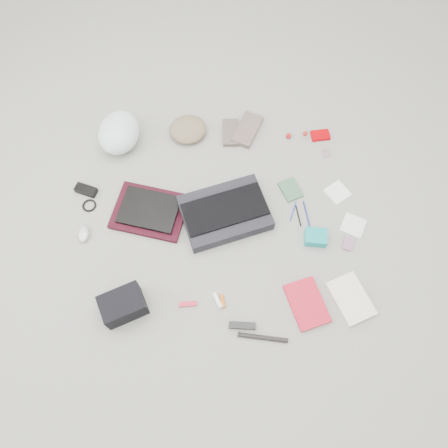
{
  "coord_description": "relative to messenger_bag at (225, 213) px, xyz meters",
  "views": [
    {
      "loc": [
        -0.08,
        -0.95,
        2.11
      ],
      "look_at": [
        0.0,
        0.0,
        0.05
      ],
      "focal_mm": 35.0,
      "sensor_mm": 36.0,
      "label": 1
    }
  ],
  "objects": [
    {
      "name": "laptop_sleeve",
      "position": [
        -0.4,
        0.05,
        -0.02
      ],
      "size": [
        0.45,
        0.39,
        0.03
      ],
      "primitive_type": "cube",
      "rotation": [
        0.0,
        0.0,
        -0.31
      ],
      "color": "black",
      "rests_on": "ground_plane"
    },
    {
      "name": "multitool",
      "position": [
        -0.22,
        -0.47,
        -0.03
      ],
      "size": [
        0.09,
        0.02,
        0.01
      ],
      "primitive_type": "cube",
      "rotation": [
        0.0,
        0.0,
        0.01
      ],
      "color": "red",
      "rests_on": "ground_plane"
    },
    {
      "name": "power_brick",
      "position": [
        -0.75,
        0.21,
        -0.02
      ],
      "size": [
        0.13,
        0.1,
        0.03
      ],
      "primitive_type": "cube",
      "rotation": [
        0.0,
        0.0,
        -0.42
      ],
      "color": "black",
      "rests_on": "ground_plane"
    },
    {
      "name": "toiletry_tube_orange",
      "position": [
        -0.05,
        -0.47,
        -0.03
      ],
      "size": [
        0.03,
        0.07,
        0.02
      ],
      "primitive_type": "cylinder",
      "rotation": [
        1.57,
        0.0,
        0.1
      ],
      "color": "#D15D13",
      "rests_on": "ground_plane"
    },
    {
      "name": "pen_blue",
      "position": [
        0.37,
        -0.0,
        -0.03
      ],
      "size": [
        0.05,
        0.11,
        0.01
      ],
      "primitive_type": "cylinder",
      "rotation": [
        1.57,
        0.0,
        -0.4
      ],
      "color": "#1D369E",
      "rests_on": "ground_plane"
    },
    {
      "name": "altoids_tin",
      "position": [
        0.6,
        0.47,
        -0.03
      ],
      "size": [
        0.11,
        0.07,
        0.02
      ],
      "primitive_type": "cube",
      "rotation": [
        0.0,
        0.0,
        0.05
      ],
      "color": "#B60007",
      "rests_on": "ground_plane"
    },
    {
      "name": "pen_black",
      "position": [
        0.39,
        -0.03,
        -0.03
      ],
      "size": [
        0.02,
        0.12,
        0.01
      ],
      "primitive_type": "cylinder",
      "rotation": [
        1.57,
        0.0,
        0.07
      ],
      "color": "black",
      "rests_on": "ground_plane"
    },
    {
      "name": "cable_coil",
      "position": [
        -0.73,
        0.12,
        -0.03
      ],
      "size": [
        0.1,
        0.1,
        0.01
      ],
      "primitive_type": "torus",
      "rotation": [
        0.0,
        0.0,
        -0.37
      ],
      "color": "black",
      "rests_on": "ground_plane"
    },
    {
      "name": "camera_bag",
      "position": [
        -0.52,
        -0.46,
        0.03
      ],
      "size": [
        0.24,
        0.2,
        0.13
      ],
      "primitive_type": "cube",
      "rotation": [
        0.0,
        0.0,
        0.34
      ],
      "color": "black",
      "rests_on": "ground_plane"
    },
    {
      "name": "ground_plane",
      "position": [
        -0.01,
        -0.07,
        -0.04
      ],
      "size": [
        4.0,
        4.0,
        0.0
      ],
      "primitive_type": "plane",
      "color": "gray"
    },
    {
      "name": "bike_helmet",
      "position": [
        -0.56,
        0.53,
        0.05
      ],
      "size": [
        0.29,
        0.33,
        0.17
      ],
      "primitive_type": "ellipsoid",
      "rotation": [
        0.0,
        0.0,
        -0.23
      ],
      "color": "white",
      "rests_on": "ground_plane"
    },
    {
      "name": "napkin_bottom",
      "position": [
        0.68,
        -0.11,
        -0.03
      ],
      "size": [
        0.16,
        0.16,
        0.01
      ],
      "primitive_type": "cube",
      "rotation": [
        0.0,
        0.0,
        1.05
      ],
      "color": "silver",
      "rests_on": "ground_plane"
    },
    {
      "name": "book_red",
      "position": [
        0.36,
        -0.51,
        -0.02
      ],
      "size": [
        0.21,
        0.27,
        0.03
      ],
      "primitive_type": "cube",
      "rotation": [
        0.0,
        0.0,
        0.24
      ],
      "color": "red",
      "rests_on": "ground_plane"
    },
    {
      "name": "bag_flap",
      "position": [
        0.0,
        0.0,
        0.04
      ],
      "size": [
        0.47,
        0.29,
        0.01
      ],
      "primitive_type": "cube",
      "rotation": [
        0.0,
        0.0,
        0.24
      ],
      "color": "black",
      "rests_on": "messenger_bag"
    },
    {
      "name": "accordion_wallet",
      "position": [
        0.46,
        -0.17,
        -0.01
      ],
      "size": [
        0.13,
        0.11,
        0.06
      ],
      "primitive_type": "cube",
      "rotation": [
        0.0,
        0.0,
        -0.18
      ],
      "color": "#0F9B9B",
      "rests_on": "ground_plane"
    },
    {
      "name": "notepad",
      "position": [
        0.37,
        0.13,
        -0.03
      ],
      "size": [
        0.13,
        0.15,
        0.01
      ],
      "primitive_type": "cube",
      "rotation": [
        0.0,
        0.0,
        0.34
      ],
      "color": "#386243",
      "rests_on": "ground_plane"
    },
    {
      "name": "lollipop_a",
      "position": [
        0.41,
        0.48,
        -0.02
      ],
      "size": [
        0.04,
        0.04,
        0.03
      ],
      "primitive_type": "sphere",
      "rotation": [
        0.0,
        0.0,
        0.38
      ],
      "color": "#AE0E13",
      "rests_on": "ground_plane"
    },
    {
      "name": "beanie",
      "position": [
        -0.17,
        0.56,
        0.0
      ],
      "size": [
        0.23,
        0.22,
        0.08
      ],
      "primitive_type": "ellipsoid",
      "rotation": [
        0.0,
        0.0,
        0.05
      ],
      "color": "#7C6B4E",
      "rests_on": "ground_plane"
    },
    {
      "name": "toiletry_tube_white",
      "position": [
        -0.07,
        -0.46,
        -0.03
      ],
      "size": [
        0.05,
        0.08,
        0.02
      ],
      "primitive_type": "cylinder",
      "rotation": [
        1.57,
        0.0,
        0.37
      ],
      "color": "white",
      "rests_on": "ground_plane"
    },
    {
      "name": "napkin_top",
      "position": [
        0.63,
        0.09,
        -0.03
      ],
      "size": [
        0.16,
        0.16,
        0.01
      ],
      "primitive_type": "cube",
      "rotation": [
        0.0,
        0.0,
        0.53
      ],
      "color": "white",
      "rests_on": "ground_plane"
    },
    {
      "name": "lollipop_b",
      "position": [
        0.41,
        0.49,
        -0.02
      ],
      "size": [
        0.03,
        0.03,
        0.03
      ],
      "primitive_type": "sphere",
      "rotation": [
        0.0,
        0.0,
        0.04
      ],
      "color": "red",
      "rests_on": "ground_plane"
    },
    {
      "name": "mitten_right",
      "position": [
        0.18,
        0.54,
        -0.02
      ],
      "size": [
        0.21,
        0.26,
        0.03
      ],
      "primitive_type": "cube",
      "rotation": [
        0.0,
        0.0,
        -0.49
      ],
      "color": "#6E5B50",
      "rests_on": "ground_plane"
    },
    {
      "name": "pen_navy",
      "position": [
        0.44,
        -0.03,
        -0.03
      ],
      "size": [
        0.02,
        0.15,
        0.01
      ],
      "primitive_type": "cylinder",
      "rotation": [
        1.57,
        0.0,
        0.07
      ],
      "color": "navy",
      "rests_on": "ground_plane"
    },
    {
      "name": "bike_pump",
      "position": [
        0.13,
        -0.66,
        -0.03
      ],
      "size": [
        0.24,
        0.07,
        0.02
      ],
      "primitive_type": "cylinder",
      "rotation": [
        0.0,
        1.57,
        -0.21
      ],
      "color": "black",
      "rests_on": "ground_plane"
    },
    {
      "name": "mouse",
      "position": [
        -0.75,
        -0.05,
        -0.02
      ],
      "size": [
        0.06,
        0.1,
        0.04
      ],
      "primitive_type": "ellipsoid",
      "rotation": [
        0.0,
        0.0,
        -0.01
      ],
      "color": "#B2B2B2",
      "rests_on": "ground_plane"
    },
    {
      "name": "card_deck",
      "position": [
        0.63,
        -0.22,
        -0.03
      ],
      "size": [
        0.07,
        0.09,
        0.01
      ],
      "primitive_type": "cube",
      "rotation": [
        0.0,
        0.0,
        -0.39
      ],
      "color": "#A46D94",
      "rests_on": "ground_plane"
    },
    {
      "name": "u_lock",
      "position": [
        0.04,
        -0.59,
        -0.02
      ],
      "size": [
        0.13,
        0.05,
        0.03
      ],
      "primitive_type": "cube",
      "rotation": [
        0.0,
        0.0,
        -0.13
      ],
      "color": "black",
      "rests_on": "ground_plane"
    },
    {
      "name": "mitten_left",
      "position": [
        0.08,
        0.53,
        -0.02
      ],
      "size": [
        0.1,
        0.19,
        0.03
      ],
      "primitive_type": "cube",
      "rotation": [
        0.0,
        0.0,
        -0.07
      ],
      "color": "#5F514A",
      "rests_on": "ground_plane"
    },
    {
      "name": "laptop",
      "position": [
        -0.4,
        0.05,
        -0.0
      ],
      "size": [
        0.36,
        0.3,
        0.02
      ],
      "primitive_type": "cube",
      "rotation": [
        0.0,
        0.0,
        -0.31
      ],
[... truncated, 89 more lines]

